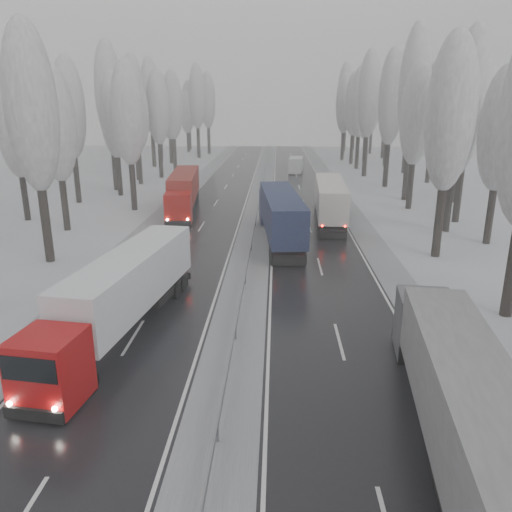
# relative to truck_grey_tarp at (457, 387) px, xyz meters

# --- Properties ---
(carriageway_right) EXTENTS (7.50, 200.00, 0.03)m
(carriageway_right) POSITION_rel_truck_grey_tarp_xyz_m (-2.94, 25.83, -2.29)
(carriageway_right) COLOR black
(carriageway_right) RESTS_ON ground
(carriageway_left) EXTENTS (7.50, 200.00, 0.03)m
(carriageway_left) POSITION_rel_truck_grey_tarp_xyz_m (-13.44, 25.83, -2.29)
(carriageway_left) COLOR black
(carriageway_left) RESTS_ON ground
(median_slush) EXTENTS (3.00, 200.00, 0.04)m
(median_slush) POSITION_rel_truck_grey_tarp_xyz_m (-8.19, 25.83, -2.29)
(median_slush) COLOR #A2A4A9
(median_slush) RESTS_ON ground
(shoulder_right) EXTENTS (2.40, 200.00, 0.04)m
(shoulder_right) POSITION_rel_truck_grey_tarp_xyz_m (2.01, 25.83, -2.29)
(shoulder_right) COLOR #A2A4A9
(shoulder_right) RESTS_ON ground
(shoulder_left) EXTENTS (2.40, 200.00, 0.04)m
(shoulder_left) POSITION_rel_truck_grey_tarp_xyz_m (-18.39, 25.83, -2.29)
(shoulder_left) COLOR #A2A4A9
(shoulder_left) RESTS_ON ground
(median_guardrail) EXTENTS (0.12, 200.00, 0.76)m
(median_guardrail) POSITION_rel_truck_grey_tarp_xyz_m (-8.19, 25.81, -1.71)
(median_guardrail) COLOR slate
(median_guardrail) RESTS_ON ground
(tree_18) EXTENTS (3.60, 3.60, 16.58)m
(tree_18) POSITION_rel_truck_grey_tarp_xyz_m (6.32, 22.86, 8.39)
(tree_18) COLOR black
(tree_18) RESTS_ON ground
(tree_19) EXTENTS (3.60, 3.60, 14.57)m
(tree_19) POSITION_rel_truck_grey_tarp_xyz_m (11.83, 26.86, 7.11)
(tree_19) COLOR black
(tree_19) RESTS_ON ground
(tree_20) EXTENTS (3.60, 3.60, 15.71)m
(tree_20) POSITION_rel_truck_grey_tarp_xyz_m (9.71, 30.99, 7.84)
(tree_20) COLOR black
(tree_20) RESTS_ON ground
(tree_21) EXTENTS (3.60, 3.60, 18.62)m
(tree_21) POSITION_rel_truck_grey_tarp_xyz_m (11.93, 34.99, 9.69)
(tree_21) COLOR black
(tree_21) RESTS_ON ground
(tree_22) EXTENTS (3.60, 3.60, 15.86)m
(tree_22) POSITION_rel_truck_grey_tarp_xyz_m (8.83, 41.43, 7.93)
(tree_22) COLOR black
(tree_22) RESTS_ON ground
(tree_23) EXTENTS (3.60, 3.60, 13.55)m
(tree_23) POSITION_rel_truck_grey_tarp_xyz_m (15.12, 45.43, 6.46)
(tree_23) COLOR black
(tree_23) RESTS_ON ground
(tree_24) EXTENTS (3.60, 3.60, 20.49)m
(tree_24) POSITION_rel_truck_grey_tarp_xyz_m (9.71, 46.85, 10.88)
(tree_24) COLOR black
(tree_24) RESTS_ON ground
(tree_25) EXTENTS (3.60, 3.60, 19.44)m
(tree_25) POSITION_rel_truck_grey_tarp_xyz_m (16.62, 50.85, 10.21)
(tree_25) COLOR black
(tree_25) RESTS_ON ground
(tree_26) EXTENTS (3.60, 3.60, 18.78)m
(tree_26) POSITION_rel_truck_grey_tarp_xyz_m (9.37, 57.10, 9.79)
(tree_26) COLOR black
(tree_26) RESTS_ON ground
(tree_27) EXTENTS (3.60, 3.60, 17.62)m
(tree_27) POSITION_rel_truck_grey_tarp_xyz_m (16.53, 61.10, 9.05)
(tree_27) COLOR black
(tree_27) RESTS_ON ground
(tree_28) EXTENTS (3.60, 3.60, 19.62)m
(tree_28) POSITION_rel_truck_grey_tarp_xyz_m (8.15, 67.78, 10.33)
(tree_28) COLOR black
(tree_28) RESTS_ON ground
(tree_29) EXTENTS (3.60, 3.60, 18.11)m
(tree_29) POSITION_rel_truck_grey_tarp_xyz_m (15.52, 71.78, 9.36)
(tree_29) COLOR black
(tree_29) RESTS_ON ground
(tree_30) EXTENTS (3.60, 3.60, 17.86)m
(tree_30) POSITION_rel_truck_grey_tarp_xyz_m (8.37, 77.53, 9.21)
(tree_30) COLOR black
(tree_30) RESTS_ON ground
(tree_31) EXTENTS (3.60, 3.60, 18.58)m
(tree_31) POSITION_rel_truck_grey_tarp_xyz_m (14.29, 81.53, 9.66)
(tree_31) COLOR black
(tree_31) RESTS_ON ground
(tree_32) EXTENTS (3.60, 3.60, 17.33)m
(tree_32) POSITION_rel_truck_grey_tarp_xyz_m (8.44, 85.04, 8.87)
(tree_32) COLOR black
(tree_32) RESTS_ON ground
(tree_33) EXTENTS (3.60, 3.60, 14.33)m
(tree_33) POSITION_rel_truck_grey_tarp_xyz_m (11.58, 89.04, 6.95)
(tree_33) COLOR black
(tree_33) RESTS_ON ground
(tree_34) EXTENTS (3.60, 3.60, 17.63)m
(tree_34) POSITION_rel_truck_grey_tarp_xyz_m (7.54, 92.14, 9.06)
(tree_34) COLOR black
(tree_34) RESTS_ON ground
(tree_35) EXTENTS (3.60, 3.60, 18.25)m
(tree_35) POSITION_rel_truck_grey_tarp_xyz_m (16.75, 96.14, 9.46)
(tree_35) COLOR black
(tree_35) RESTS_ON ground
(tree_36) EXTENTS (3.60, 3.60, 20.23)m
(tree_36) POSITION_rel_truck_grey_tarp_xyz_m (8.85, 101.99, 10.71)
(tree_36) COLOR black
(tree_36) RESTS_ON ground
(tree_37) EXTENTS (3.60, 3.60, 16.37)m
(tree_37) POSITION_rel_truck_grey_tarp_xyz_m (15.83, 105.99, 8.26)
(tree_37) COLOR black
(tree_37) RESTS_ON ground
(tree_38) EXTENTS (3.60, 3.60, 17.97)m
(tree_38) POSITION_rel_truck_grey_tarp_xyz_m (10.54, 112.55, 9.28)
(tree_38) COLOR black
(tree_38) RESTS_ON ground
(tree_39) EXTENTS (3.60, 3.60, 16.19)m
(tree_39) POSITION_rel_truck_grey_tarp_xyz_m (13.36, 116.55, 8.14)
(tree_39) COLOR black
(tree_39) RESTS_ON ground
(tree_58) EXTENTS (3.60, 3.60, 17.21)m
(tree_58) POSITION_rel_truck_grey_tarp_xyz_m (-23.31, 20.39, 8.79)
(tree_58) COLOR black
(tree_58) RESTS_ON ground
(tree_60) EXTENTS (3.60, 3.60, 14.84)m
(tree_60) POSITION_rel_truck_grey_tarp_xyz_m (-25.94, 30.03, 7.28)
(tree_60) COLOR black
(tree_60) RESTS_ON ground
(tree_61) EXTENTS (3.60, 3.60, 13.95)m
(tree_61) POSITION_rel_truck_grey_tarp_xyz_m (-31.71, 34.03, 6.71)
(tree_61) COLOR black
(tree_61) RESTS_ON ground
(tree_62) EXTENTS (3.60, 3.60, 16.04)m
(tree_62) POSITION_rel_truck_grey_tarp_xyz_m (-22.13, 39.55, 8.05)
(tree_62) COLOR black
(tree_62) RESTS_ON ground
(tree_63) EXTENTS (3.60, 3.60, 16.88)m
(tree_63) POSITION_rel_truck_grey_tarp_xyz_m (-30.04, 43.55, 8.59)
(tree_63) COLOR black
(tree_63) RESTS_ON ground
(tree_64) EXTENTS (3.60, 3.60, 15.42)m
(tree_64) POSITION_rel_truck_grey_tarp_xyz_m (-26.45, 48.54, 7.65)
(tree_64) COLOR black
(tree_64) RESTS_ON ground
(tree_65) EXTENTS (3.60, 3.60, 19.48)m
(tree_65) POSITION_rel_truck_grey_tarp_xyz_m (-28.24, 52.54, 10.24)
(tree_65) COLOR black
(tree_65) RESTS_ON ground
(tree_66) EXTENTS (3.60, 3.60, 15.23)m
(tree_66) POSITION_rel_truck_grey_tarp_xyz_m (-26.35, 58.17, 7.53)
(tree_66) COLOR black
(tree_66) RESTS_ON ground
(tree_67) EXTENTS (3.60, 3.60, 17.09)m
(tree_67) POSITION_rel_truck_grey_tarp_xyz_m (-27.73, 62.17, 8.72)
(tree_67) COLOR black
(tree_67) RESTS_ON ground
(tree_68) EXTENTS (3.60, 3.60, 16.65)m
(tree_68) POSITION_rel_truck_grey_tarp_xyz_m (-24.77, 64.94, 8.44)
(tree_68) COLOR black
(tree_68) RESTS_ON ground
(tree_69) EXTENTS (3.60, 3.60, 19.35)m
(tree_69) POSITION_rel_truck_grey_tarp_xyz_m (-29.61, 68.94, 10.15)
(tree_69) COLOR black
(tree_69) RESTS_ON ground
(tree_70) EXTENTS (3.60, 3.60, 17.09)m
(tree_70) POSITION_rel_truck_grey_tarp_xyz_m (-24.51, 75.02, 8.72)
(tree_70) COLOR black
(tree_70) RESTS_ON ground
(tree_71) EXTENTS (3.60, 3.60, 19.61)m
(tree_71) POSITION_rel_truck_grey_tarp_xyz_m (-29.28, 79.02, 10.32)
(tree_71) COLOR black
(tree_71) RESTS_ON ground
(tree_72) EXTENTS (3.60, 3.60, 15.11)m
(tree_72) POSITION_rel_truck_grey_tarp_xyz_m (-27.12, 84.36, 7.45)
(tree_72) COLOR black
(tree_72) RESTS_ON ground
(tree_73) EXTENTS (3.60, 3.60, 17.22)m
(tree_73) POSITION_rel_truck_grey_tarp_xyz_m (-30.01, 88.36, 8.80)
(tree_73) COLOR black
(tree_73) RESTS_ON ground
(tree_74) EXTENTS (3.60, 3.60, 19.68)m
(tree_74) POSITION_rel_truck_grey_tarp_xyz_m (-23.26, 95.16, 10.37)
(tree_74) COLOR black
(tree_74) RESTS_ON ground
(tree_75) EXTENTS (3.60, 3.60, 18.60)m
(tree_75) POSITION_rel_truck_grey_tarp_xyz_m (-32.39, 99.16, 9.68)
(tree_75) COLOR black
(tree_75) RESTS_ON ground
(tree_76) EXTENTS (3.60, 3.60, 18.55)m
(tree_76) POSITION_rel_truck_grey_tarp_xyz_m (-22.24, 104.55, 9.64)
(tree_76) COLOR black
(tree_76) RESTS_ON ground
(tree_77) EXTENTS (3.60, 3.60, 14.32)m
(tree_77) POSITION_rel_truck_grey_tarp_xyz_m (-27.85, 108.55, 6.95)
(tree_77) COLOR black
(tree_77) RESTS_ON ground
(tree_78) EXTENTS (3.60, 3.60, 19.55)m
(tree_78) POSITION_rel_truck_grey_tarp_xyz_m (-25.75, 111.14, 10.28)
(tree_78) COLOR black
(tree_78) RESTS_ON ground
(tree_79) EXTENTS (3.60, 3.60, 17.07)m
(tree_79) POSITION_rel_truck_grey_tarp_xyz_m (-28.52, 115.14, 8.70)
(tree_79) COLOR black
(tree_79) RESTS_ON ground
(truck_grey_tarp) EXTENTS (4.18, 15.56, 3.96)m
(truck_grey_tarp) POSITION_rel_truck_grey_tarp_xyz_m (0.00, 0.00, 0.00)
(truck_grey_tarp) COLOR #505055
(truck_grey_tarp) RESTS_ON ground
(truck_blue_box) EXTENTS (4.19, 17.02, 4.33)m
(truck_blue_box) POSITION_rel_truck_grey_tarp_xyz_m (-5.88, 26.82, 0.22)
(truck_blue_box) COLOR navy
(truck_blue_box) RESTS_ON ground
(truck_cream_box) EXTENTS (3.35, 16.42, 4.19)m
(truck_cream_box) POSITION_rel_truck_grey_tarp_xyz_m (-0.87, 34.60, 0.13)
(truck_cream_box) COLOR #9E978C
(truck_cream_box) RESTS_ON ground
(box_truck_distant) EXTENTS (2.85, 7.26, 2.64)m
(box_truck_distant) POSITION_rel_truck_grey_tarp_xyz_m (-2.84, 71.71, -0.96)
(box_truck_distant) COLOR silver
(box_truck_distant) RESTS_ON ground
(truck_red_white) EXTENTS (4.54, 15.64, 3.98)m
(truck_red_white) POSITION_rel_truck_grey_tarp_xyz_m (-13.99, 8.46, 0.01)
(truck_red_white) COLOR #A8090A
(truck_red_white) RESTS_ON ground
(truck_red_red) EXTENTS (4.09, 16.27, 4.14)m
(truck_red_red) POSITION_rel_truck_grey_tarp_xyz_m (-16.40, 39.10, 0.11)
(truck_red_red) COLOR #A80E09
(truck_red_red) RESTS_ON ground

